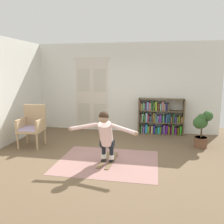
{
  "coord_description": "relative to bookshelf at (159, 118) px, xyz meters",
  "views": [
    {
      "loc": [
        1.0,
        -5.05,
        2.03
      ],
      "look_at": [
        -0.01,
        0.29,
        1.05
      ],
      "focal_mm": 37.3,
      "sensor_mm": 36.0,
      "label": 1
    }
  ],
  "objects": [
    {
      "name": "ground_plane",
      "position": [
        -1.14,
        -2.39,
        -0.51
      ],
      "size": [
        7.2,
        7.2,
        0.0
      ],
      "primitive_type": "plane",
      "color": "brown"
    },
    {
      "name": "wicker_chair",
      "position": [
        -3.39,
        -1.84,
        0.08
      ],
      "size": [
        0.65,
        0.65,
        1.1
      ],
      "color": "tan",
      "rests_on": "ground"
    },
    {
      "name": "person_skier",
      "position": [
        -1.17,
        -2.75,
        0.2
      ],
      "size": [
        1.48,
        0.61,
        1.13
      ],
      "color": "white",
      "rests_on": "skis_pair"
    },
    {
      "name": "potted_plant",
      "position": [
        1.07,
        -1.16,
        0.07
      ],
      "size": [
        0.51,
        0.55,
        0.98
      ],
      "color": "brown",
      "rests_on": "ground"
    },
    {
      "name": "skis_pair",
      "position": [
        -1.15,
        -2.57,
        -0.48
      ],
      "size": [
        0.33,
        0.91,
        0.07
      ],
      "color": "brown",
      "rests_on": "rug"
    },
    {
      "name": "side_wall_left",
      "position": [
        -4.14,
        -1.99,
        0.94
      ],
      "size": [
        0.1,
        6.0,
        2.9
      ],
      "primitive_type": "cube",
      "color": "silver",
      "rests_on": "ground"
    },
    {
      "name": "rug",
      "position": [
        -1.15,
        -2.6,
        -0.5
      ],
      "size": [
        2.22,
        1.78,
        0.01
      ],
      "primitive_type": "cube",
      "color": "#9D726B",
      "rests_on": "ground"
    },
    {
      "name": "bookshelf",
      "position": [
        0.0,
        0.0,
        0.0
      ],
      "size": [
        1.43,
        0.3,
        1.14
      ],
      "color": "brown",
      "rests_on": "ground"
    },
    {
      "name": "double_door",
      "position": [
        -2.27,
        0.15,
        0.72
      ],
      "size": [
        1.22,
        0.05,
        2.45
      ],
      "color": "beige",
      "rests_on": "ground"
    },
    {
      "name": "back_wall",
      "position": [
        -1.14,
        0.21,
        0.94
      ],
      "size": [
        6.0,
        0.1,
        2.9
      ],
      "primitive_type": "cube",
      "color": "silver",
      "rests_on": "ground"
    }
  ]
}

